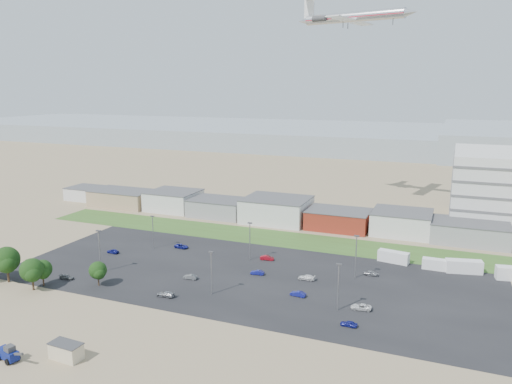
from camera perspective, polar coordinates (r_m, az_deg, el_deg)
The scene contains 33 objects.
ground at distance 111.02m, azimuth -7.35°, elevation -12.60°, with size 700.00×700.00×0.00m, color #867655.
parking_lot at distance 125.51m, azimuth -0.80°, elevation -9.52°, with size 120.00×50.00×0.01m, color black.
grass_strip at distance 155.38m, azimuth 2.08°, elevation -5.26°, with size 160.00×16.00×0.02m, color #385821.
hills_backdrop at distance 404.89m, azimuth 20.51°, elevation 5.32°, with size 700.00×200.00×9.00m, color gray, non-canonical shape.
building_row at distance 177.37m, azimuth -0.98°, elevation -1.73°, with size 170.00×20.00×8.00m, color silver, non-canonical shape.
portable_shed at distance 95.63m, azimuth -20.87°, elevation -16.61°, with size 5.82×3.02×2.93m, color beige, non-canonical shape.
telehandler at distance 99.11m, azimuth -26.51°, elevation -16.07°, with size 6.99×2.33×2.91m, color navy, non-canonical shape.
box_trailer_a at distance 138.93m, azimuth 15.44°, elevation -7.15°, with size 8.03×2.51×3.01m, color silver, non-canonical shape.
box_trailer_b at distance 136.94m, azimuth 20.01°, elevation -7.79°, with size 7.39×2.31×2.77m, color silver, non-canonical shape.
box_trailer_c at distance 137.20m, azimuth 22.67°, elevation -7.85°, with size 8.72×2.73×3.27m, color silver, non-canonical shape.
tree_left at distance 133.73m, azimuth -26.60°, elevation -7.21°, with size 6.63×6.63×9.94m, color black, non-canonical shape.
tree_mid at distance 126.51m, azimuth -24.24°, elevation -8.38°, with size 5.72×5.72×8.58m, color black, non-canonical shape.
tree_right at distance 128.37m, azimuth -23.21°, elevation -8.32°, with size 4.79×4.79×7.19m, color black, non-canonical shape.
tree_near at distance 124.08m, azimuth -17.61°, elevation -8.72°, with size 4.45×4.45×6.67m, color black, non-canonical shape.
lightpole_front_l at distance 131.93m, azimuth -17.42°, elevation -6.49°, with size 1.29×0.54×10.93m, color slate, non-canonical shape.
lightpole_front_m at distance 113.72m, azimuth -5.11°, elevation -9.19°, with size 1.18×0.49×10.05m, color slate, non-canonical shape.
lightpole_front_r at distance 106.77m, azimuth 9.38°, elevation -10.69°, with size 1.21×0.50×10.27m, color slate, non-canonical shape.
lightpole_back_l at distance 147.18m, azimuth -11.69°, elevation -4.52°, with size 1.14×0.48×9.70m, color slate, non-canonical shape.
lightpole_back_m at distance 134.82m, azimuth -0.70°, elevation -5.65°, with size 1.22×0.51×10.38m, color slate, non-canonical shape.
lightpole_back_r at distance 124.61m, azimuth 11.35°, elevation -7.28°, with size 1.27×0.53×10.81m, color slate, non-canonical shape.
airliner at distance 189.08m, azimuth 11.11°, elevation 19.04°, with size 44.86×30.59×13.25m, color silver, non-canonical shape.
parked_car_0 at distance 109.77m, azimuth 11.92°, elevation -12.72°, with size 1.99×4.31×1.20m, color silver.
parked_car_1 at distance 114.10m, azimuth 4.82°, elevation -11.52°, with size 1.25×3.58×1.18m, color navy.
parked_car_2 at distance 102.40m, azimuth 10.56°, elevation -14.57°, with size 1.34×3.33×1.13m, color navy.
parked_car_3 at distance 115.26m, azimuth -10.28°, elevation -11.42°, with size 1.69×4.16×1.21m, color #A5A5AA.
parked_car_4 at distance 124.14m, azimuth -7.53°, elevation -9.59°, with size 1.23×3.51×1.16m, color #595B5E.
parked_car_5 at distance 146.85m, azimuth -16.05°, elevation -6.52°, with size 1.44×3.58×1.22m, color navy.
parked_car_7 at distance 125.88m, azimuth 0.15°, elevation -9.18°, with size 1.20×3.44×1.13m, color navy.
parked_car_8 at distance 128.53m, azimuth 13.04°, elevation -9.03°, with size 1.41×3.52×1.20m, color #A5A5AA.
parked_car_9 at distance 147.13m, azimuth -8.52°, elevation -6.15°, with size 1.93×4.18×1.16m, color navy.
parked_car_10 at distance 131.45m, azimuth -20.81°, elevation -9.07°, with size 1.52×3.74×1.09m, color #595B5E.
parked_car_11 at distance 135.95m, azimuth 1.27°, elevation -7.53°, with size 1.30×3.72×1.23m, color maroon.
parked_car_12 at distance 123.32m, azimuth 5.80°, elevation -9.69°, with size 1.69×4.17×1.21m, color silver.
Camera 1 is at (50.37, -87.63, 45.93)m, focal length 35.00 mm.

